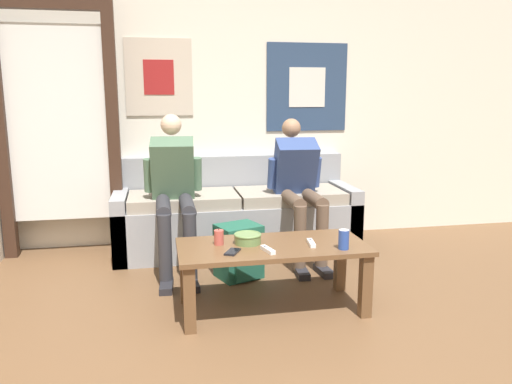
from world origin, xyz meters
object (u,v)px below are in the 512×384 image
object	(u,v)px
pillar_candle	(219,237)
game_controller_near_left	(311,243)
coffee_table	(272,256)
person_seated_teen	(299,183)
couch	(236,216)
game_controller_near_right	(267,250)
drink_can_blue	(344,239)
backpack	(239,253)
ceramic_bowl	(248,238)
cell_phone	(233,252)
person_seated_adult	(174,186)

from	to	relation	value
pillar_candle	game_controller_near_left	size ratio (longest dim) A/B	0.73
coffee_table	person_seated_teen	world-z (taller)	person_seated_teen
couch	game_controller_near_right	bearing A→B (deg)	-91.43
pillar_candle	drink_can_blue	distance (m)	0.79
backpack	game_controller_near_right	xyz separation A→B (m)	(0.05, -0.74, 0.25)
couch	ceramic_bowl	size ratio (longest dim) A/B	11.92
backpack	game_controller_near_right	size ratio (longest dim) A/B	2.79
couch	ceramic_bowl	distance (m)	1.29
pillar_candle	backpack	bearing A→B (deg)	67.84
coffee_table	cell_phone	xyz separation A→B (m)	(-0.28, -0.11, 0.08)
game_controller_near_left	cell_phone	world-z (taller)	game_controller_near_left
person_seated_adult	ceramic_bowl	xyz separation A→B (m)	(0.43, -0.88, -0.19)
drink_can_blue	coffee_table	bearing A→B (deg)	157.07
couch	drink_can_blue	bearing A→B (deg)	-73.70
cell_phone	person_seated_adult	bearing A→B (deg)	106.36
coffee_table	pillar_candle	bearing A→B (deg)	168.50
drink_can_blue	ceramic_bowl	bearing A→B (deg)	157.76
coffee_table	person_seated_adult	world-z (taller)	person_seated_adult
couch	person_seated_teen	distance (m)	0.69
ceramic_bowl	game_controller_near_right	distance (m)	0.21
person_seated_adult	cell_phone	world-z (taller)	person_seated_adult
game_controller_near_right	pillar_candle	bearing A→B (deg)	143.02
person_seated_adult	drink_can_blue	bearing A→B (deg)	-48.16
cell_phone	ceramic_bowl	bearing A→B (deg)	53.59
couch	drink_can_blue	xyz separation A→B (m)	(0.44, -1.51, 0.20)
ceramic_bowl	game_controller_near_left	xyz separation A→B (m)	(0.39, -0.11, -0.03)
backpack	game_controller_near_right	bearing A→B (deg)	-85.87
backpack	game_controller_near_left	xyz separation A→B (m)	(0.36, -0.65, 0.25)
person_seated_teen	ceramic_bowl	size ratio (longest dim) A/B	6.58
person_seated_adult	game_controller_near_left	distance (m)	1.31
drink_can_blue	cell_phone	size ratio (longest dim) A/B	0.82
cell_phone	couch	bearing A→B (deg)	80.29
coffee_table	person_seated_teen	size ratio (longest dim) A/B	1.03
couch	game_controller_near_right	xyz separation A→B (m)	(-0.04, -1.47, 0.15)
person_seated_adult	game_controller_near_right	xyz separation A→B (m)	(0.52, -1.07, -0.22)
ceramic_bowl	game_controller_near_right	world-z (taller)	ceramic_bowl
coffee_table	backpack	distance (m)	0.64
ceramic_bowl	game_controller_near_left	size ratio (longest dim) A/B	1.21
person_seated_adult	pillar_candle	xyz separation A→B (m)	(0.25, -0.87, -0.18)
person_seated_adult	game_controller_near_left	size ratio (longest dim) A/B	8.31
game_controller_near_left	cell_phone	xyz separation A→B (m)	(-0.52, -0.06, -0.01)
game_controller_near_right	cell_phone	distance (m)	0.21
person_seated_teen	backpack	size ratio (longest dim) A/B	2.85
person_seated_teen	ceramic_bowl	xyz separation A→B (m)	(-0.60, -0.92, -0.17)
backpack	couch	bearing A→B (deg)	82.96
drink_can_blue	backpack	bearing A→B (deg)	124.31
ceramic_bowl	backpack	bearing A→B (deg)	86.55
pillar_candle	cell_phone	bearing A→B (deg)	-71.44
coffee_table	backpack	world-z (taller)	coffee_table
ceramic_bowl	drink_can_blue	size ratio (longest dim) A/B	1.44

